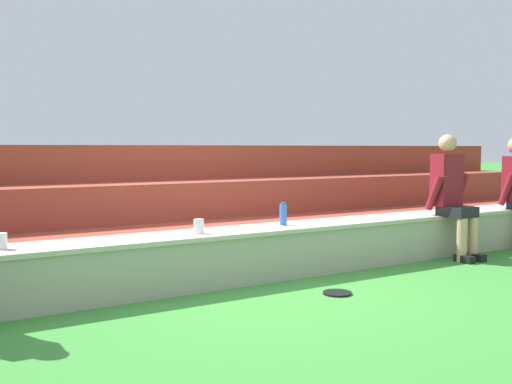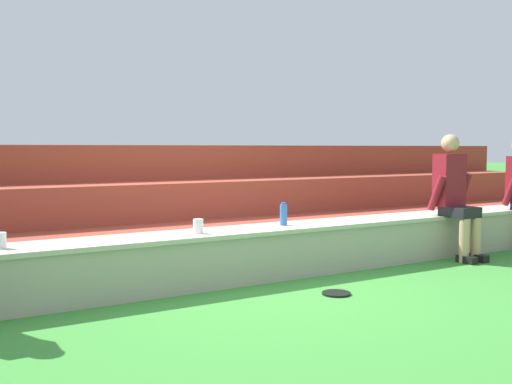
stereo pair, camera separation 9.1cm
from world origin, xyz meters
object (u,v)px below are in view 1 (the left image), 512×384
at_px(water_bottle_near_left, 283,215).
at_px(frisbee, 337,293).
at_px(person_center, 452,194).
at_px(plastic_cup_middle, 199,226).
at_px(plastic_cup_left_end, 1,241).

xyz_separation_m(water_bottle_near_left, frisbee, (-0.06, -0.91, -0.59)).
height_order(water_bottle_near_left, frisbee, water_bottle_near_left).
relative_size(person_center, plastic_cup_middle, 10.84).
height_order(person_center, plastic_cup_left_end, person_center).
bearing_deg(frisbee, person_center, 15.70).
bearing_deg(water_bottle_near_left, frisbee, -93.57).
relative_size(person_center, plastic_cup_left_end, 11.34).
relative_size(person_center, water_bottle_near_left, 6.18).
relative_size(plastic_cup_left_end, frisbee, 0.50).
relative_size(plastic_cup_left_end, plastic_cup_middle, 0.96).
distance_m(person_center, frisbee, 2.36).
bearing_deg(frisbee, plastic_cup_left_end, 160.52).
height_order(plastic_cup_left_end, frisbee, plastic_cup_left_end).
bearing_deg(plastic_cup_left_end, plastic_cup_middle, -1.62).
height_order(water_bottle_near_left, plastic_cup_middle, water_bottle_near_left).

